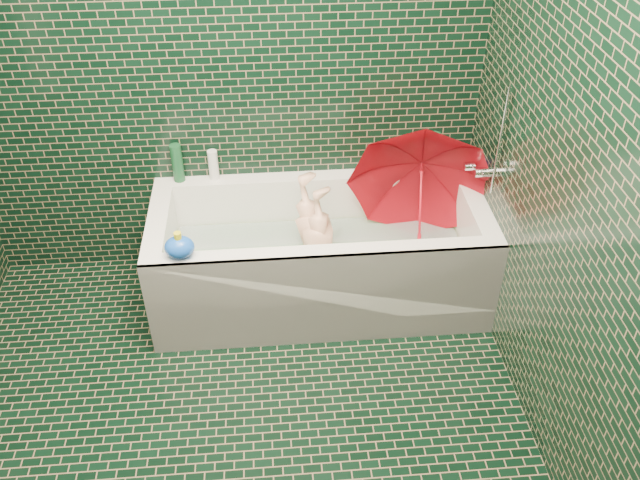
{
  "coord_description": "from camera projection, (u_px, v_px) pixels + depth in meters",
  "views": [
    {
      "loc": [
        0.22,
        -1.72,
        2.48
      ],
      "look_at": [
        0.43,
        0.82,
        0.52
      ],
      "focal_mm": 38.0,
      "sensor_mm": 36.0,
      "label": 1
    }
  ],
  "objects": [
    {
      "name": "floor",
      "position": [
        234.0,
        461.0,
        2.86
      ],
      "size": [
        2.8,
        2.8,
        0.0
      ],
      "primitive_type": "plane",
      "color": "black",
      "rests_on": "ground"
    },
    {
      "name": "wall_back",
      "position": [
        218.0,
        48.0,
        3.2
      ],
      "size": [
        2.8,
        0.0,
        2.8
      ],
      "primitive_type": "plane",
      "rotation": [
        1.57,
        0.0,
        0.0
      ],
      "color": "black",
      "rests_on": "floor"
    },
    {
      "name": "wall_right",
      "position": [
        609.0,
        201.0,
        2.18
      ],
      "size": [
        0.0,
        2.8,
        2.8
      ],
      "primitive_type": "plane",
      "rotation": [
        1.57,
        0.0,
        -1.57
      ],
      "color": "black",
      "rests_on": "floor"
    },
    {
      "name": "bathtub",
      "position": [
        320.0,
        265.0,
        3.55
      ],
      "size": [
        1.7,
        0.75,
        0.55
      ],
      "color": "white",
      "rests_on": "floor"
    },
    {
      "name": "bath_mat",
      "position": [
        320.0,
        271.0,
        3.6
      ],
      "size": [
        1.35,
        0.47,
        0.01
      ],
      "primitive_type": "cube",
      "color": "green",
      "rests_on": "bathtub"
    },
    {
      "name": "water",
      "position": [
        320.0,
        250.0,
        3.51
      ],
      "size": [
        1.48,
        0.53,
        0.0
      ],
      "primitive_type": "cube",
      "color": "silver",
      "rests_on": "bathtub"
    },
    {
      "name": "faucet",
      "position": [
        487.0,
        165.0,
        3.27
      ],
      "size": [
        0.18,
        0.19,
        0.55
      ],
      "color": "silver",
      "rests_on": "wall_right"
    },
    {
      "name": "child",
      "position": [
        320.0,
        249.0,
        3.5
      ],
      "size": [
        0.89,
        0.56,
        0.27
      ],
      "primitive_type": "imported",
      "rotation": [
        -1.48,
        0.0,
        -1.23
      ],
      "color": "#EFB595",
      "rests_on": "bathtub"
    },
    {
      "name": "umbrella",
      "position": [
        420.0,
        202.0,
        3.36
      ],
      "size": [
        1.04,
        0.94,
        0.99
      ],
      "primitive_type": "imported",
      "rotation": [
        0.23,
        -0.4,
        -0.3
      ],
      "color": "red",
      "rests_on": "bathtub"
    },
    {
      "name": "soap_bottle_a",
      "position": [
        460.0,
        167.0,
        3.69
      ],
      "size": [
        0.1,
        0.1,
        0.26
      ],
      "primitive_type": "imported",
      "rotation": [
        0.0,
        0.0,
        0.01
      ],
      "color": "white",
      "rests_on": "bathtub"
    },
    {
      "name": "soap_bottle_b",
      "position": [
        457.0,
        171.0,
        3.65
      ],
      "size": [
        0.11,
        0.12,
        0.19
      ],
      "primitive_type": "imported",
      "rotation": [
        0.0,
        0.0,
        -0.43
      ],
      "color": "#561D70",
      "rests_on": "bathtub"
    },
    {
      "name": "soap_bottle_c",
      "position": [
        443.0,
        168.0,
        3.67
      ],
      "size": [
        0.15,
        0.15,
        0.17
      ],
      "primitive_type": "imported",
      "rotation": [
        0.0,
        0.0,
        0.09
      ],
      "color": "#144625",
      "rests_on": "bathtub"
    },
    {
      "name": "bottle_right_tall",
      "position": [
        433.0,
        153.0,
        3.57
      ],
      "size": [
        0.07,
        0.07,
        0.24
      ],
      "primitive_type": "cylinder",
      "rotation": [
        0.0,
        0.0,
        -0.25
      ],
      "color": "#144625",
      "rests_on": "bathtub"
    },
    {
      "name": "bottle_right_pump",
      "position": [
        443.0,
        157.0,
        3.6
      ],
      "size": [
        0.06,
        0.06,
        0.18
      ],
      "primitive_type": "cylinder",
      "rotation": [
        0.0,
        0.0,
        0.31
      ],
      "color": "silver",
      "rests_on": "bathtub"
    },
    {
      "name": "bottle_left_tall",
      "position": [
        177.0,
        163.0,
        3.52
      ],
      "size": [
        0.08,
        0.08,
        0.21
      ],
      "primitive_type": "cylinder",
      "rotation": [
        0.0,
        0.0,
        -0.39
      ],
      "color": "#144625",
      "rests_on": "bathtub"
    },
    {
      "name": "bottle_left_short",
      "position": [
        213.0,
        165.0,
        3.55
      ],
      "size": [
        0.07,
        0.07,
        0.17
      ],
      "primitive_type": "cylinder",
      "rotation": [
        0.0,
        0.0,
        0.44
      ],
      "color": "white",
      "rests_on": "bathtub"
    },
    {
      "name": "rubber_duck",
      "position": [
        408.0,
        166.0,
        3.61
      ],
      "size": [
        0.12,
        0.1,
        0.1
      ],
      "rotation": [
        0.0,
        0.0,
        0.35
      ],
      "color": "yellow",
      "rests_on": "bathtub"
    },
    {
      "name": "bath_toy",
      "position": [
        179.0,
        247.0,
        3.03
      ],
      "size": [
        0.14,
        0.12,
        0.13
      ],
      "rotation": [
        0.0,
        0.0,
        -0.07
      ],
      "color": "blue",
      "rests_on": "bathtub"
    }
  ]
}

